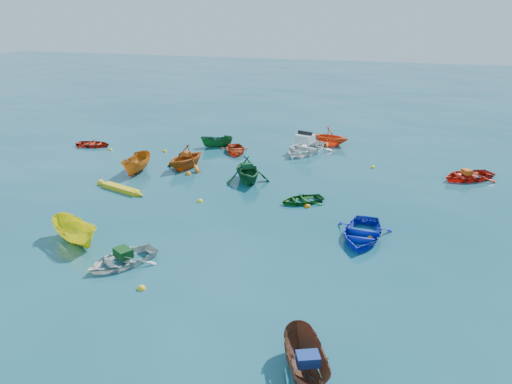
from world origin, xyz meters
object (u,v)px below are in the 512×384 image
(dinghy_white_near, at_px, (122,264))
(kayak_yellow, at_px, (121,191))
(motorboat_white, at_px, (304,152))
(dinghy_blue_se, at_px, (361,238))

(dinghy_white_near, xyz_separation_m, kayak_yellow, (-4.71, 7.76, 0.00))
(kayak_yellow, distance_m, motorboat_white, 14.00)
(dinghy_blue_se, distance_m, motorboat_white, 14.45)
(dinghy_blue_se, xyz_separation_m, motorboat_white, (-5.48, 13.38, 0.00))
(kayak_yellow, height_order, motorboat_white, motorboat_white)
(dinghy_blue_se, bearing_deg, kayak_yellow, 172.34)
(kayak_yellow, bearing_deg, dinghy_blue_se, -81.19)
(dinghy_blue_se, relative_size, motorboat_white, 0.84)
(dinghy_white_near, distance_m, dinghy_blue_se, 10.83)
(dinghy_white_near, xyz_separation_m, motorboat_white, (3.90, 18.80, 0.00))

